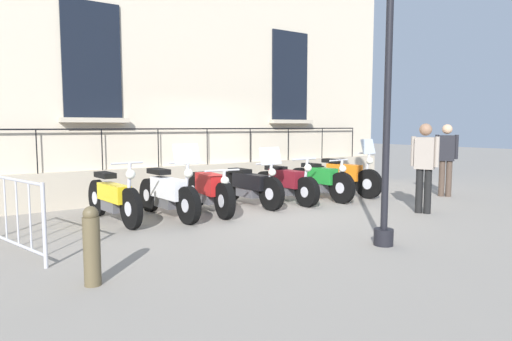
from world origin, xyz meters
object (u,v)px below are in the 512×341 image
object	(u,v)px
motorcycle_black	(250,185)
motorcycle_maroon	(285,184)
crowd_barrier	(11,212)
pedestrian_walking	(424,162)
pedestrian_standing	(446,156)
motorcycle_red	(210,190)
motorcycle_orange	(343,176)
motorcycle_green	(320,181)
bollard	(92,246)
motorcycle_yellow	(113,198)
motorcycle_white	(168,193)

from	to	relation	value
motorcycle_black	motorcycle_maroon	bearing A→B (deg)	85.35
motorcycle_maroon	crowd_barrier	size ratio (longest dim) A/B	1.09
motorcycle_maroon	pedestrian_walking	size ratio (longest dim) A/B	1.20
crowd_barrier	pedestrian_standing	xyz separation A→B (m)	(0.40, 9.38, 0.44)
motorcycle_red	motorcycle_black	xyz separation A→B (m)	(-0.18, 1.09, 0.00)
motorcycle_orange	pedestrian_walking	world-z (taller)	pedestrian_walking
motorcycle_red	motorcycle_maroon	distance (m)	2.00
motorcycle_orange	pedestrian_standing	bearing A→B (deg)	50.99
crowd_barrier	pedestrian_standing	size ratio (longest dim) A/B	1.10
crowd_barrier	pedestrian_standing	world-z (taller)	pedestrian_standing
motorcycle_green	bollard	distance (m)	6.61
crowd_barrier	pedestrian_walking	size ratio (longest dim) A/B	1.10
motorcycle_yellow	motorcycle_orange	xyz separation A→B (m)	(0.07, 5.70, 0.03)
motorcycle_green	pedestrian_walking	size ratio (longest dim) A/B	1.17
motorcycle_maroon	crowd_barrier	bearing A→B (deg)	-78.46
pedestrian_walking	motorcycle_black	bearing A→B (deg)	-138.12
motorcycle_orange	bollard	world-z (taller)	motorcycle_orange
motorcycle_white	motorcycle_red	xyz separation A→B (m)	(0.01, 0.88, -0.01)
motorcycle_maroon	pedestrian_standing	world-z (taller)	pedestrian_standing
motorcycle_red	motorcycle_maroon	world-z (taller)	motorcycle_maroon
motorcycle_yellow	motorcycle_green	distance (m)	4.77
motorcycle_yellow	motorcycle_maroon	world-z (taller)	motorcycle_yellow
motorcycle_white	motorcycle_orange	distance (m)	4.73
motorcycle_red	motorcycle_green	bearing A→B (deg)	88.80
motorcycle_green	pedestrian_walking	distance (m)	2.52
motorcycle_maroon	motorcycle_red	bearing A→B (deg)	-87.09
bollard	motorcycle_white	bearing A→B (deg)	143.62
motorcycle_black	motorcycle_green	size ratio (longest dim) A/B	1.04
motorcycle_yellow	motorcycle_green	size ratio (longest dim) A/B	1.05
motorcycle_yellow	motorcycle_black	distance (m)	2.95
motorcycle_maroon	bollard	bearing A→B (deg)	-59.01
motorcycle_white	motorcycle_green	xyz separation A→B (m)	(0.07, 3.79, -0.02)
motorcycle_black	bollard	bearing A→B (deg)	-53.12
crowd_barrier	motorcycle_white	bearing A→B (deg)	111.12
motorcycle_red	motorcycle_black	size ratio (longest dim) A/B	1.00
motorcycle_green	pedestrian_walking	bearing A→B (deg)	12.76
motorcycle_yellow	pedestrian_walking	world-z (taller)	pedestrian_walking
bollard	pedestrian_standing	world-z (taller)	pedestrian_standing
motorcycle_yellow	motorcycle_black	world-z (taller)	motorcycle_black
motorcycle_black	crowd_barrier	size ratio (longest dim) A/B	1.11
motorcycle_black	motorcycle_orange	distance (m)	2.76
motorcycle_green	motorcycle_red	bearing A→B (deg)	-91.20
motorcycle_red	motorcycle_green	xyz separation A→B (m)	(0.06, 2.91, -0.00)
motorcycle_white	motorcycle_black	world-z (taller)	motorcycle_white
motorcycle_yellow	motorcycle_red	size ratio (longest dim) A/B	1.02
motorcycle_yellow	motorcycle_black	bearing A→B (deg)	89.82
motorcycle_black	motorcycle_yellow	bearing A→B (deg)	-90.18
motorcycle_black	bollard	distance (m)	5.17
motorcycle_white	pedestrian_walking	size ratio (longest dim) A/B	1.25
crowd_barrier	bollard	xyz separation A→B (m)	(1.88, 0.56, -0.13)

